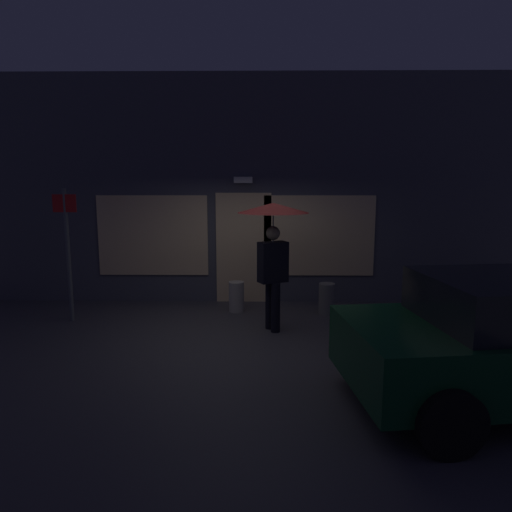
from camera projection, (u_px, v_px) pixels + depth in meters
ground_plane at (238, 337)px, 7.22m from camera, size 18.00×18.00×0.00m
building_facade at (244, 192)px, 9.18m from camera, size 10.95×0.48×4.49m
person_with_umbrella at (273, 232)px, 7.31m from camera, size 1.14×1.14×2.09m
street_sign_post at (68, 247)px, 7.86m from camera, size 0.40×0.07×2.31m
sidewalk_bollard at (236, 297)px, 8.61m from camera, size 0.28×0.28×0.57m
sidewalk_bollard_2 at (327, 299)px, 8.44m from camera, size 0.29×0.29×0.58m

